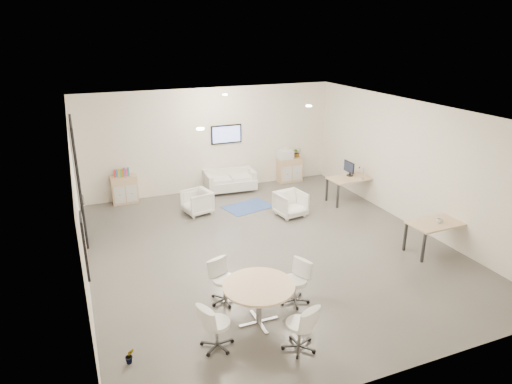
{
  "coord_description": "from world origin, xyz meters",
  "views": [
    {
      "loc": [
        -3.91,
        -8.8,
        4.89
      ],
      "look_at": [
        -0.16,
        0.4,
        1.29
      ],
      "focal_mm": 32.0,
      "sensor_mm": 36.0,
      "label": 1
    }
  ],
  "objects_px": {
    "armchair_left": "(197,201)",
    "armchair_right": "(291,203)",
    "sideboard_left": "(125,190)",
    "desk_front": "(439,225)",
    "desk_rear": "(352,180)",
    "loveseat": "(230,181)",
    "round_table": "(259,289)",
    "sideboard_right": "(290,170)"
  },
  "relations": [
    {
      "from": "sideboard_right",
      "to": "armchair_left",
      "type": "xyz_separation_m",
      "value": [
        -3.62,
        -1.57,
        -0.04
      ]
    },
    {
      "from": "sideboard_left",
      "to": "desk_rear",
      "type": "xyz_separation_m",
      "value": [
        6.24,
        -2.39,
        0.26
      ]
    },
    {
      "from": "sideboard_right",
      "to": "round_table",
      "type": "height_order",
      "value": "sideboard_right"
    },
    {
      "from": "armchair_left",
      "to": "round_table",
      "type": "distance_m",
      "value": 5.3
    },
    {
      "from": "loveseat",
      "to": "desk_front",
      "type": "distance_m",
      "value": 6.48
    },
    {
      "from": "sideboard_left",
      "to": "desk_front",
      "type": "relative_size",
      "value": 0.58
    },
    {
      "from": "sideboard_left",
      "to": "sideboard_right",
      "type": "xyz_separation_m",
      "value": [
        5.37,
        -0.01,
        -0.01
      ]
    },
    {
      "from": "desk_front",
      "to": "armchair_right",
      "type": "bearing_deg",
      "value": 122.9
    },
    {
      "from": "loveseat",
      "to": "armchair_left",
      "type": "height_order",
      "value": "armchair_left"
    },
    {
      "from": "sideboard_left",
      "to": "armchair_left",
      "type": "relative_size",
      "value": 1.14
    },
    {
      "from": "sideboard_left",
      "to": "desk_front",
      "type": "height_order",
      "value": "sideboard_left"
    },
    {
      "from": "sideboard_right",
      "to": "desk_front",
      "type": "xyz_separation_m",
      "value": [
        0.88,
        -5.87,
        0.26
      ]
    },
    {
      "from": "sideboard_right",
      "to": "armchair_left",
      "type": "distance_m",
      "value": 3.95
    },
    {
      "from": "loveseat",
      "to": "desk_rear",
      "type": "height_order",
      "value": "desk_rear"
    },
    {
      "from": "sideboard_right",
      "to": "armchair_right",
      "type": "bearing_deg",
      "value": -115.67
    },
    {
      "from": "armchair_right",
      "to": "desk_rear",
      "type": "height_order",
      "value": "armchair_right"
    },
    {
      "from": "armchair_left",
      "to": "round_table",
      "type": "relative_size",
      "value": 0.58
    },
    {
      "from": "round_table",
      "to": "desk_front",
      "type": "bearing_deg",
      "value": 11.43
    },
    {
      "from": "sideboard_left",
      "to": "desk_front",
      "type": "xyz_separation_m",
      "value": [
        6.25,
        -5.88,
        0.25
      ]
    },
    {
      "from": "sideboard_right",
      "to": "armchair_left",
      "type": "bearing_deg",
      "value": -156.52
    },
    {
      "from": "armchair_left",
      "to": "desk_front",
      "type": "bearing_deg",
      "value": 34.0
    },
    {
      "from": "sideboard_right",
      "to": "sideboard_left",
      "type": "bearing_deg",
      "value": 179.94
    },
    {
      "from": "desk_front",
      "to": "sideboard_left",
      "type": "bearing_deg",
      "value": 135.1
    },
    {
      "from": "sideboard_right",
      "to": "loveseat",
      "type": "xyz_separation_m",
      "value": [
        -2.17,
        -0.17,
        -0.09
      ]
    },
    {
      "from": "armchair_left",
      "to": "round_table",
      "type": "xyz_separation_m",
      "value": [
        -0.34,
        -5.28,
        0.31
      ]
    },
    {
      "from": "loveseat",
      "to": "armchair_left",
      "type": "distance_m",
      "value": 2.02
    },
    {
      "from": "sideboard_right",
      "to": "armchair_right",
      "type": "height_order",
      "value": "sideboard_right"
    },
    {
      "from": "round_table",
      "to": "sideboard_right",
      "type": "bearing_deg",
      "value": 59.98
    },
    {
      "from": "loveseat",
      "to": "desk_rear",
      "type": "distance_m",
      "value": 3.78
    },
    {
      "from": "desk_front",
      "to": "round_table",
      "type": "relative_size",
      "value": 1.15
    },
    {
      "from": "armchair_left",
      "to": "armchair_right",
      "type": "bearing_deg",
      "value": 51.66
    },
    {
      "from": "sideboard_left",
      "to": "sideboard_right",
      "type": "height_order",
      "value": "sideboard_left"
    },
    {
      "from": "desk_rear",
      "to": "desk_front",
      "type": "height_order",
      "value": "desk_rear"
    },
    {
      "from": "sideboard_left",
      "to": "round_table",
      "type": "relative_size",
      "value": 0.66
    },
    {
      "from": "armchair_right",
      "to": "round_table",
      "type": "height_order",
      "value": "round_table"
    },
    {
      "from": "armchair_left",
      "to": "armchair_right",
      "type": "distance_m",
      "value": 2.58
    },
    {
      "from": "loveseat",
      "to": "armchair_left",
      "type": "relative_size",
      "value": 2.21
    },
    {
      "from": "loveseat",
      "to": "armchair_right",
      "type": "bearing_deg",
      "value": -67.01
    },
    {
      "from": "round_table",
      "to": "loveseat",
      "type": "bearing_deg",
      "value": 75.04
    },
    {
      "from": "sideboard_left",
      "to": "armchair_left",
      "type": "xyz_separation_m",
      "value": [
        1.75,
        -1.58,
        -0.05
      ]
    },
    {
      "from": "round_table",
      "to": "desk_rear",
      "type": "bearing_deg",
      "value": 42.77
    },
    {
      "from": "desk_rear",
      "to": "loveseat",
      "type": "bearing_deg",
      "value": 140.65
    }
  ]
}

